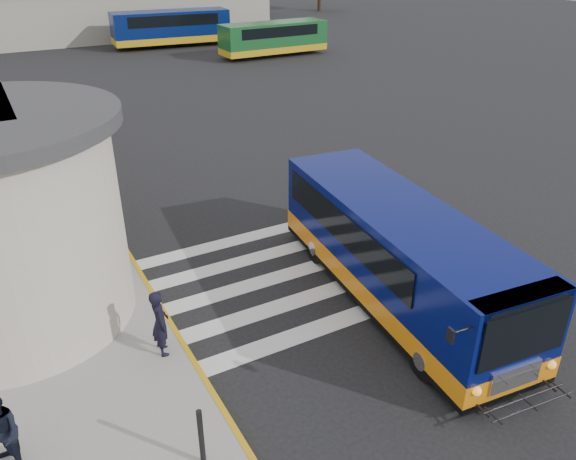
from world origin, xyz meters
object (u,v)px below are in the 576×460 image
pedestrian_a (160,323)px  far_bus_b (274,37)px  far_bus_a (171,27)px  transit_bus (398,257)px  bollard (201,438)px

pedestrian_a → far_bus_b: bearing=-25.7°
pedestrian_a → far_bus_a: far_bus_a is taller
far_bus_b → transit_bus: bearing=156.5°
pedestrian_a → far_bus_a: size_ratio=0.16×
pedestrian_a → bollard: 3.13m
bollard → far_bus_a: size_ratio=0.12×
pedestrian_a → far_bus_a: (12.68, 36.94, 0.65)m
bollard → far_bus_a: bearing=72.0°
far_bus_a → bollard: bearing=166.8°
transit_bus → pedestrian_a: (-5.74, 0.63, -0.27)m
transit_bus → pedestrian_a: bearing=179.6°
transit_bus → far_bus_b: size_ratio=1.09×
pedestrian_a → bollard: (-0.31, -3.11, -0.17)m
bollard → pedestrian_a: bearing=84.3°
pedestrian_a → far_bus_b: far_bus_b is taller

